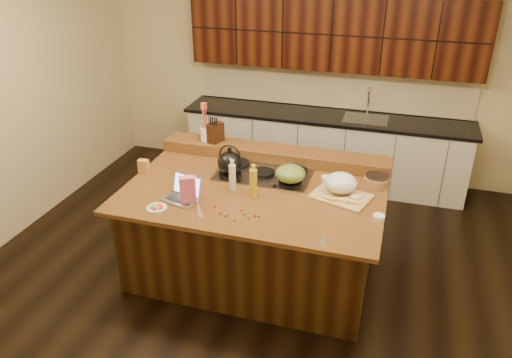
% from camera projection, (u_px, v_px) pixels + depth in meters
% --- Properties ---
extents(room, '(5.52, 5.02, 2.72)m').
position_uv_depth(room, '(254.00, 146.00, 4.45)').
color(room, black).
rests_on(room, ground).
extents(island, '(2.40, 1.60, 0.92)m').
position_uv_depth(island, '(255.00, 230.00, 4.85)').
color(island, black).
rests_on(island, ground).
extents(back_ledge, '(2.40, 0.30, 0.12)m').
position_uv_depth(back_ledge, '(274.00, 154.00, 5.21)').
color(back_ledge, black).
rests_on(back_ledge, island).
extents(cooktop, '(0.92, 0.52, 0.05)m').
position_uv_depth(cooktop, '(263.00, 174.00, 4.89)').
color(cooktop, gray).
rests_on(cooktop, island).
extents(back_counter, '(3.70, 0.66, 2.40)m').
position_uv_depth(back_counter, '(327.00, 110.00, 6.43)').
color(back_counter, silver).
rests_on(back_counter, ground).
extents(kettle, '(0.29, 0.29, 0.22)m').
position_uv_depth(kettle, '(230.00, 163.00, 4.80)').
color(kettle, black).
rests_on(kettle, cooktop).
extents(green_bowl, '(0.36, 0.36, 0.16)m').
position_uv_depth(green_bowl, '(290.00, 174.00, 4.65)').
color(green_bowl, '#566E2C').
rests_on(green_bowl, cooktop).
extents(laptop, '(0.35, 0.30, 0.21)m').
position_uv_depth(laptop, '(184.00, 193.00, 4.46)').
color(laptop, '#B7B7BC').
rests_on(laptop, island).
extents(oil_bottle, '(0.08, 0.08, 0.27)m').
position_uv_depth(oil_bottle, '(253.00, 184.00, 4.45)').
color(oil_bottle, gold).
rests_on(oil_bottle, island).
extents(vinegar_bottle, '(0.07, 0.07, 0.25)m').
position_uv_depth(vinegar_bottle, '(232.00, 178.00, 4.58)').
color(vinegar_bottle, silver).
rests_on(vinegar_bottle, island).
extents(wooden_tray, '(0.59, 0.50, 0.20)m').
position_uv_depth(wooden_tray, '(341.00, 186.00, 4.50)').
color(wooden_tray, tan).
rests_on(wooden_tray, island).
extents(ramekin_a, '(0.12, 0.12, 0.04)m').
position_uv_depth(ramekin_a, '(379.00, 218.00, 4.14)').
color(ramekin_a, white).
rests_on(ramekin_a, island).
extents(ramekin_b, '(0.12, 0.12, 0.04)m').
position_uv_depth(ramekin_b, '(356.00, 198.00, 4.44)').
color(ramekin_b, white).
rests_on(ramekin_b, island).
extents(ramekin_c, '(0.13, 0.13, 0.04)m').
position_uv_depth(ramekin_c, '(326.00, 179.00, 4.78)').
color(ramekin_c, white).
rests_on(ramekin_c, island).
extents(strainer_bowl, '(0.27, 0.27, 0.09)m').
position_uv_depth(strainer_bowl, '(377.00, 182.00, 4.68)').
color(strainer_bowl, '#996B3F').
rests_on(strainer_bowl, island).
extents(kitchen_timer, '(0.10, 0.10, 0.07)m').
position_uv_depth(kitchen_timer, '(323.00, 237.00, 3.86)').
color(kitchen_timer, silver).
rests_on(kitchen_timer, island).
extents(pink_bag, '(0.16, 0.13, 0.26)m').
position_uv_depth(pink_bag, '(188.00, 190.00, 4.34)').
color(pink_bag, '#D26388').
rests_on(pink_bag, island).
extents(candy_plate, '(0.19, 0.19, 0.01)m').
position_uv_depth(candy_plate, '(157.00, 208.00, 4.32)').
color(candy_plate, white).
rests_on(candy_plate, island).
extents(package_box, '(0.10, 0.07, 0.14)m').
position_uv_depth(package_box, '(144.00, 166.00, 4.92)').
color(package_box, '#BC8342').
rests_on(package_box, island).
extents(utensil_crock, '(0.12, 0.12, 0.14)m').
position_uv_depth(utensil_crock, '(206.00, 134.00, 5.35)').
color(utensil_crock, white).
rests_on(utensil_crock, back_ledge).
extents(knife_block, '(0.16, 0.20, 0.21)m').
position_uv_depth(knife_block, '(216.00, 133.00, 5.31)').
color(knife_block, black).
rests_on(knife_block, back_ledge).
extents(gumdrop_0, '(0.02, 0.02, 0.02)m').
position_uv_depth(gumdrop_0, '(255.00, 216.00, 4.20)').
color(gumdrop_0, red).
rests_on(gumdrop_0, island).
extents(gumdrop_1, '(0.02, 0.02, 0.02)m').
position_uv_depth(gumdrop_1, '(235.00, 220.00, 4.13)').
color(gumdrop_1, '#198C26').
rests_on(gumdrop_1, island).
extents(gumdrop_2, '(0.02, 0.02, 0.02)m').
position_uv_depth(gumdrop_2, '(227.00, 215.00, 4.21)').
color(gumdrop_2, red).
rests_on(gumdrop_2, island).
extents(gumdrop_3, '(0.02, 0.02, 0.02)m').
position_uv_depth(gumdrop_3, '(244.00, 214.00, 4.22)').
color(gumdrop_3, '#198C26').
rests_on(gumdrop_3, island).
extents(gumdrop_4, '(0.02, 0.02, 0.02)m').
position_uv_depth(gumdrop_4, '(215.00, 206.00, 4.33)').
color(gumdrop_4, red).
rests_on(gumdrop_4, island).
extents(gumdrop_5, '(0.02, 0.02, 0.02)m').
position_uv_depth(gumdrop_5, '(259.00, 216.00, 4.19)').
color(gumdrop_5, '#198C26').
rests_on(gumdrop_5, island).
extents(gumdrop_6, '(0.02, 0.02, 0.02)m').
position_uv_depth(gumdrop_6, '(220.00, 213.00, 4.23)').
color(gumdrop_6, red).
rests_on(gumdrop_6, island).
extents(gumdrop_7, '(0.02, 0.02, 0.02)m').
position_uv_depth(gumdrop_7, '(248.00, 218.00, 4.16)').
color(gumdrop_7, '#198C26').
rests_on(gumdrop_7, island).
extents(gumdrop_8, '(0.02, 0.02, 0.02)m').
position_uv_depth(gumdrop_8, '(242.00, 210.00, 4.28)').
color(gumdrop_8, red).
rests_on(gumdrop_8, island).
extents(gumdrop_9, '(0.02, 0.02, 0.02)m').
position_uv_depth(gumdrop_9, '(225.00, 216.00, 4.19)').
color(gumdrop_9, '#198C26').
rests_on(gumdrop_9, island).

